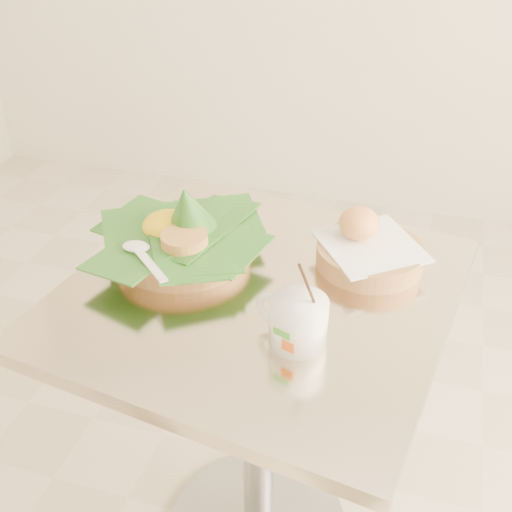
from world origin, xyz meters
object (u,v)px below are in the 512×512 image
(rice_basket, at_px, (181,235))
(coffee_mug, at_px, (297,320))
(cafe_table, at_px, (259,374))
(bread_basket, at_px, (368,249))

(rice_basket, bearing_deg, coffee_mug, -34.46)
(cafe_table, xyz_separation_m, rice_basket, (-0.18, 0.07, 0.27))
(rice_basket, distance_m, bread_basket, 0.37)
(coffee_mug, bearing_deg, cafe_table, 129.11)
(bread_basket, relative_size, coffee_mug, 1.49)
(cafe_table, height_order, coffee_mug, coffee_mug)
(cafe_table, xyz_separation_m, bread_basket, (0.18, 0.15, 0.25))
(rice_basket, bearing_deg, cafe_table, -20.81)
(bread_basket, xyz_separation_m, coffee_mug, (-0.08, -0.27, 0.01))
(rice_basket, xyz_separation_m, bread_basket, (0.37, 0.08, -0.01))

